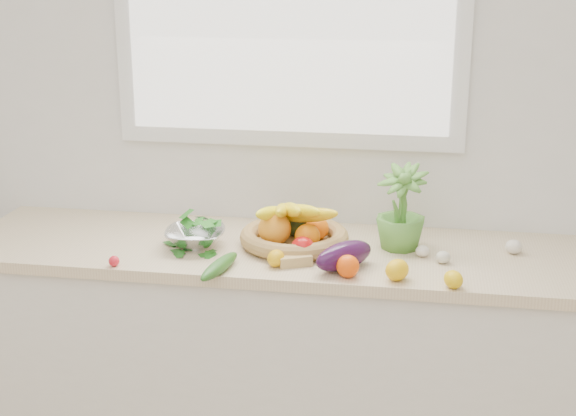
% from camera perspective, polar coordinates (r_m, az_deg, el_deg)
% --- Properties ---
extents(back_wall, '(4.50, 0.02, 2.70)m').
position_cam_1_polar(back_wall, '(3.01, 0.07, 7.30)').
color(back_wall, white).
rests_on(back_wall, ground).
extents(counter_cabinet, '(2.20, 0.58, 0.86)m').
position_cam_1_polar(counter_cabinet, '(3.04, -0.88, -11.08)').
color(counter_cabinet, silver).
rests_on(counter_cabinet, ground).
extents(countertop, '(2.24, 0.62, 0.04)m').
position_cam_1_polar(countertop, '(2.85, -0.93, -3.10)').
color(countertop, beige).
rests_on(countertop, counter_cabinet).
extents(orange_loose, '(0.08, 0.08, 0.07)m').
position_cam_1_polar(orange_loose, '(2.57, 4.27, -4.15)').
color(orange_loose, '#FF5108').
rests_on(orange_loose, countertop).
extents(lemon_a, '(0.07, 0.08, 0.06)m').
position_cam_1_polar(lemon_a, '(2.65, -0.86, -3.60)').
color(lemon_a, '#E9A80C').
rests_on(lemon_a, countertop).
extents(lemon_b, '(0.10, 0.11, 0.07)m').
position_cam_1_polar(lemon_b, '(2.56, 7.77, -4.38)').
color(lemon_b, yellow).
rests_on(lemon_b, countertop).
extents(lemon_c, '(0.08, 0.09, 0.06)m').
position_cam_1_polar(lemon_c, '(2.53, 11.68, -5.00)').
color(lemon_c, yellow).
rests_on(lemon_c, countertop).
extents(apple, '(0.11, 0.11, 0.08)m').
position_cam_1_polar(apple, '(2.70, 1.05, -2.89)').
color(apple, red).
rests_on(apple, countertop).
extents(ginger, '(0.12, 0.09, 0.04)m').
position_cam_1_polar(ginger, '(2.66, 0.51, -3.77)').
color(ginger, tan).
rests_on(ginger, countertop).
extents(garlic_a, '(0.06, 0.06, 0.04)m').
position_cam_1_polar(garlic_a, '(2.78, 9.54, -3.03)').
color(garlic_a, silver).
rests_on(garlic_a, countertop).
extents(garlic_b, '(0.08, 0.08, 0.05)m').
position_cam_1_polar(garlic_b, '(2.87, 15.76, -2.67)').
color(garlic_b, silver).
rests_on(garlic_b, countertop).
extents(garlic_c, '(0.05, 0.05, 0.04)m').
position_cam_1_polar(garlic_c, '(2.73, 10.97, -3.45)').
color(garlic_c, beige).
rests_on(garlic_c, countertop).
extents(eggplant, '(0.22, 0.23, 0.09)m').
position_cam_1_polar(eggplant, '(2.63, 4.00, -3.40)').
color(eggplant, '#2F0D33').
rests_on(eggplant, countertop).
extents(cucumber, '(0.10, 0.26, 0.05)m').
position_cam_1_polar(cucumber, '(2.61, -4.90, -4.15)').
color(cucumber, '#2A5719').
rests_on(cucumber, countertop).
extents(radish, '(0.04, 0.04, 0.04)m').
position_cam_1_polar(radish, '(2.72, -12.27, -3.71)').
color(radish, red).
rests_on(radish, countertop).
extents(potted_herb, '(0.22, 0.22, 0.32)m').
position_cam_1_polar(potted_herb, '(2.81, 8.05, -0.08)').
color(potted_herb, '#519134').
rests_on(potted_herb, countertop).
extents(fruit_basket, '(0.50, 0.50, 0.19)m').
position_cam_1_polar(fruit_basket, '(2.83, 0.38, -1.65)').
color(fruit_basket, '#AE7A4D').
rests_on(fruit_basket, countertop).
extents(colander_with_spinach, '(0.23, 0.23, 0.11)m').
position_cam_1_polar(colander_with_spinach, '(2.83, -6.62, -1.72)').
color(colander_with_spinach, silver).
rests_on(colander_with_spinach, countertop).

